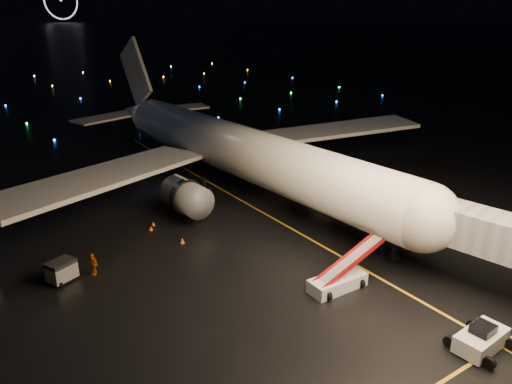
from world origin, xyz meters
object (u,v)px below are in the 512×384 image
Objects in this scene: airliner at (225,119)px; baggage_cart_0 at (62,271)px; belt_loader at (338,270)px; pushback_tug at (482,337)px; crew_c at (93,264)px.

airliner reaches higher than baggage_cart_0.
airliner is 27.39m from belt_loader.
pushback_tug is at bearing -75.05° from belt_loader.
pushback_tug is 31.59m from baggage_cart_0.
baggage_cart_0 is (-17.71, 13.43, -0.80)m from belt_loader.
crew_c is at bearing -151.79° from airliner.
belt_loader is 22.24m from baggage_cart_0.
pushback_tug is 0.53× the size of belt_loader.
baggage_cart_0 is at bearing -155.28° from airliner.
crew_c reaches higher than baggage_cart_0.
pushback_tug is 1.95× the size of crew_c.
airliner is 25.42m from crew_c.
crew_c is at bearing 140.48° from belt_loader.
pushback_tug is 11.08m from belt_loader.
belt_loader is (-5.33, -26.03, -6.65)m from airliner.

